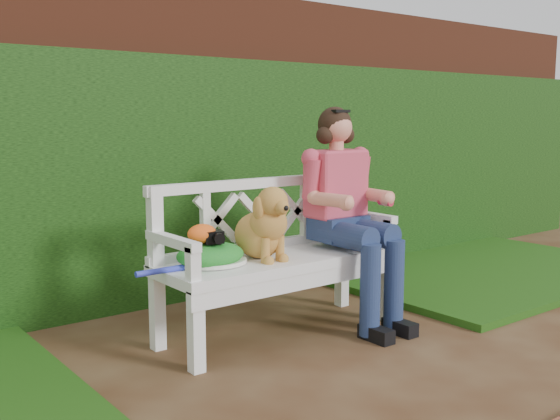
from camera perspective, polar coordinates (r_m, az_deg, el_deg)
ground at (r=3.45m, az=4.76°, el=-13.85°), size 60.00×60.00×0.00m
brick_wall at (r=4.78m, az=-10.75°, el=5.71°), size 10.00×0.30×2.20m
ivy_hedge at (r=4.60m, az=-9.42°, el=2.53°), size 10.00×0.18×1.70m
grass_right at (r=5.75m, az=16.45°, el=-4.92°), size 2.60×2.00×0.05m
garden_bench at (r=3.92m, az=0.00°, el=-7.39°), size 1.64×0.79×0.48m
seated_woman at (r=4.12m, az=5.29°, el=-0.83°), size 0.67×0.82×1.30m
dog at (r=3.74m, az=-1.59°, el=-1.02°), size 0.42×0.47×0.43m
tennis_racket at (r=3.61m, az=-6.05°, el=-4.60°), size 0.70×0.30×0.03m
green_bag at (r=3.60m, az=-6.09°, el=-3.84°), size 0.45×0.38×0.13m
camera_item at (r=3.55m, az=-5.82°, el=-2.35°), size 0.12×0.10×0.07m
baseball_glove at (r=3.55m, az=-6.81°, el=-2.06°), size 0.17×0.13×0.11m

